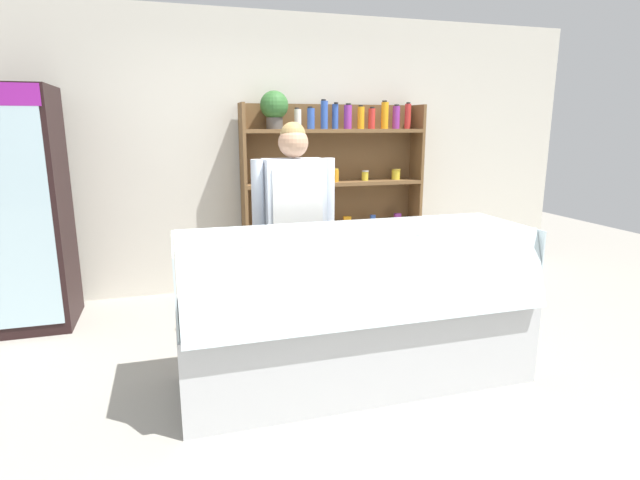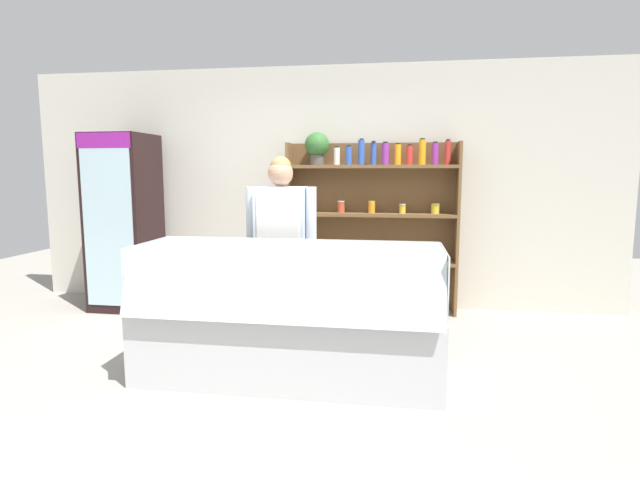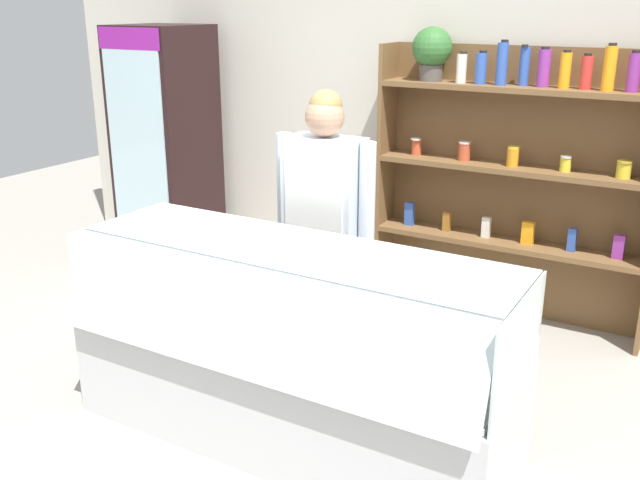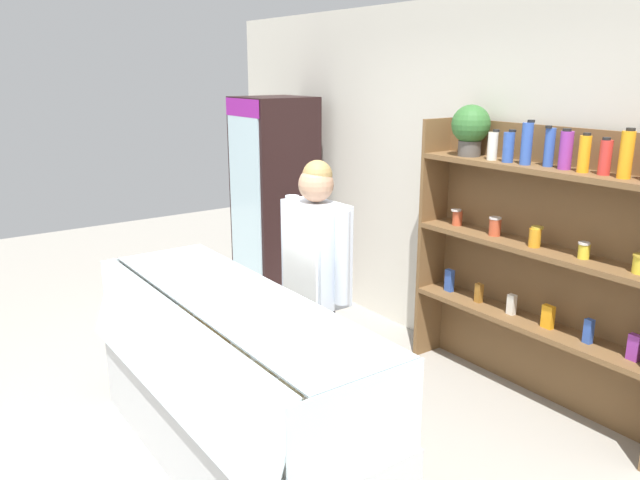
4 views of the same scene
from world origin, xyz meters
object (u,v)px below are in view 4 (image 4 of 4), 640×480
(deli_display_case, at_px, (233,414))
(drinks_fridge, at_px, (275,199))
(shelving_unit, at_px, (533,240))
(shop_clerk, at_px, (316,268))

(deli_display_case, bearing_deg, drinks_fridge, 143.42)
(shelving_unit, relative_size, deli_display_case, 0.88)
(shop_clerk, bearing_deg, shelving_unit, 62.60)
(drinks_fridge, xyz_separation_m, shop_clerk, (2.02, -0.94, 0.01))
(drinks_fridge, distance_m, deli_display_case, 2.87)
(drinks_fridge, bearing_deg, deli_display_case, -36.58)
(shelving_unit, distance_m, shop_clerk, 1.45)
(shelving_unit, relative_size, shop_clerk, 1.18)
(drinks_fridge, bearing_deg, shelving_unit, 7.18)
(drinks_fridge, distance_m, shop_clerk, 2.23)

